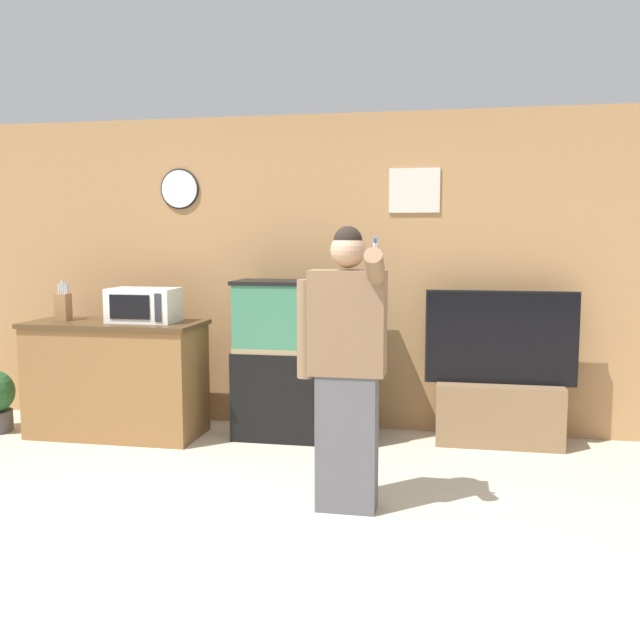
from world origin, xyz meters
TOP-DOWN VIEW (x-y plane):
  - ground_plane at (0.00, 0.00)m, footprint 18.00×18.00m
  - wall_back_paneled at (-0.00, 2.48)m, footprint 10.00×0.08m
  - counter_island at (-1.64, 1.86)m, footprint 1.40×0.64m
  - microwave at (-1.40, 1.88)m, footprint 0.53×0.33m
  - knife_block at (-2.11, 1.89)m, footprint 0.10×0.11m
  - aquarium_on_stand at (-0.14, 2.06)m, footprint 1.08×0.45m
  - tv_on_stand at (1.38, 2.19)m, footprint 1.16×0.40m
  - person_standing at (0.42, 0.63)m, footprint 0.52×0.40m

SIDE VIEW (x-z plane):
  - ground_plane at x=0.00m, z-range 0.00..0.00m
  - tv_on_stand at x=1.38m, z-range -0.24..0.95m
  - counter_island at x=-1.64m, z-range 0.00..0.93m
  - aquarium_on_stand at x=-0.14m, z-range 0.00..1.26m
  - person_standing at x=0.42m, z-range 0.03..1.70m
  - knife_block at x=-2.11m, z-range 0.89..1.21m
  - microwave at x=-1.40m, z-range 0.93..1.20m
  - wall_back_paneled at x=0.00m, z-range 0.00..2.60m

